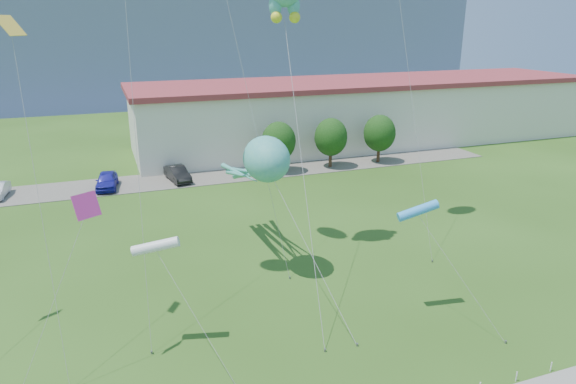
{
  "coord_description": "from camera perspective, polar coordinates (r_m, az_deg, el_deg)",
  "views": [
    {
      "loc": [
        -7.14,
        -15.73,
        15.29
      ],
      "look_at": [
        1.54,
        8.0,
        6.88
      ],
      "focal_mm": 32.0,
      "sensor_mm": 36.0,
      "label": 1
    }
  ],
  "objects": [
    {
      "name": "parked_car_black",
      "position": [
        52.68,
        -12.17,
        2.02
      ],
      "size": [
        2.33,
        4.72,
        1.49
      ],
      "primitive_type": "imported",
      "rotation": [
        0.0,
        0.0,
        0.17
      ],
      "color": "black",
      "rests_on": "parking_strip"
    },
    {
      "name": "small_kite_white",
      "position": [
        24.82,
        -14.45,
        -5.97
      ],
      "size": [
        2.96,
        6.08,
        5.77
      ],
      "color": "white",
      "rests_on": "ground"
    },
    {
      "name": "small_kite_yellow",
      "position": [
        25.65,
        -27.8,
        11.57
      ],
      "size": [
        1.41,
        6.11,
        15.57
      ],
      "color": "yellow",
      "rests_on": "ground"
    },
    {
      "name": "parked_car_blue",
      "position": [
        52.1,
        -19.49,
        1.22
      ],
      "size": [
        2.4,
        4.8,
        1.57
      ],
      "primitive_type": "imported",
      "rotation": [
        0.0,
        0.0,
        -0.12
      ],
      "color": "#1D1C9A",
      "rests_on": "parking_strip"
    },
    {
      "name": "parking_strip",
      "position": [
        53.46,
        -11.57,
        1.43
      ],
      "size": [
        70.0,
        6.0,
        0.06
      ],
      "primitive_type": "cube",
      "color": "#59544C",
      "rests_on": "ground"
    },
    {
      "name": "tree_far",
      "position": [
        58.86,
        10.13,
        6.45
      ],
      "size": [
        3.6,
        3.6,
        5.47
      ],
      "color": "#3F2B19",
      "rests_on": "ground"
    },
    {
      "name": "small_kite_cyan",
      "position": [
        27.68,
        14.3,
        -2.11
      ],
      "size": [
        3.05,
        5.58,
        6.34
      ],
      "color": "#349AEA",
      "rests_on": "ground"
    },
    {
      "name": "tree_mid",
      "position": [
        56.13,
        4.78,
        6.09
      ],
      "size": [
        3.6,
        3.6,
        5.47
      ],
      "color": "#3F2B19",
      "rests_on": "ground"
    },
    {
      "name": "octopus_kite",
      "position": [
        32.04,
        -3.18,
        2.85
      ],
      "size": [
        3.18,
        16.29,
        8.92
      ],
      "color": "teal",
      "rests_on": "ground"
    },
    {
      "name": "hill_ridge",
      "position": [
        135.95,
        -17.81,
        16.39
      ],
      "size": [
        160.0,
        50.0,
        25.0
      ],
      "primitive_type": "cube",
      "color": "slate",
      "rests_on": "ground"
    },
    {
      "name": "tree_near",
      "position": [
        53.93,
        -1.05,
        5.65
      ],
      "size": [
        3.6,
        3.6,
        5.47
      ],
      "color": "#3F2B19",
      "rests_on": "ground"
    },
    {
      "name": "warehouse",
      "position": [
        69.21,
        8.93,
        8.9
      ],
      "size": [
        61.0,
        15.0,
        8.2
      ],
      "color": "beige",
      "rests_on": "ground"
    },
    {
      "name": "small_kite_pink",
      "position": [
        23.58,
        -22.15,
        -3.4
      ],
      "size": [
        4.43,
        3.04,
        8.26
      ],
      "color": "#D32E8C",
      "rests_on": "ground"
    }
  ]
}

